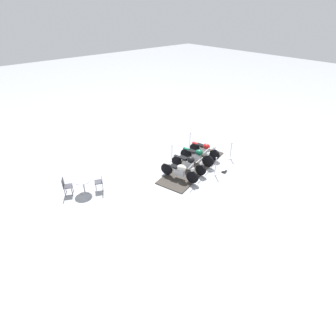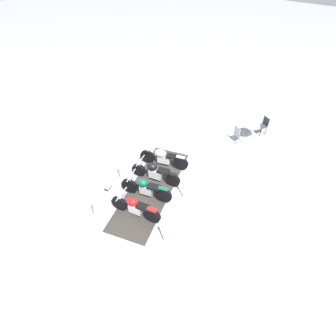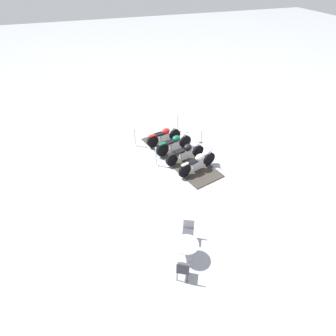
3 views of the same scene
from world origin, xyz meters
name	(u,v)px [view 2 (image 2 of 3)]	position (x,y,z in m)	size (l,w,h in m)	color
ground_plane	(151,189)	(0.00, 0.00, 0.00)	(80.00, 80.00, 0.00)	#A8AAB2
display_platform	(151,188)	(0.00, 0.00, 0.02)	(5.19, 1.69, 0.05)	#38332D
motorcycle_cream	(163,157)	(1.43, 0.43, 0.54)	(0.90, 2.20, 1.01)	black
motorcycle_black	(155,172)	(0.47, 0.16, 0.52)	(0.82, 2.22, 0.92)	black
motorcycle_forest	(145,188)	(-0.49, -0.10, 0.54)	(0.87, 2.15, 1.04)	black
motorcycle_maroon	(135,207)	(-1.45, -0.36, 0.51)	(0.73, 2.07, 0.97)	black
stanchion_right_rear	(93,214)	(-2.50, 0.83, 0.33)	(0.36, 0.36, 1.10)	silver
stanchion_right_mid	(120,174)	(-0.37, 1.39, 0.37)	(0.33, 0.33, 1.13)	silver
stanchion_left_rear	(164,236)	(-1.76, -1.96, 0.37)	(0.29, 0.29, 1.04)	silver
stanchion_left_mid	(184,192)	(0.37, -1.39, 0.36)	(0.32, 0.32, 1.10)	silver
info_placard	(108,187)	(-1.02, 1.55, 0.06)	(0.44, 0.30, 0.18)	#333338
cafe_table	(251,128)	(5.87, -1.97, 0.58)	(0.84, 0.84, 0.76)	#B7B7BC
cafe_chair_near_table	(238,133)	(5.14, -1.60, 0.55)	(0.54, 0.54, 0.94)	#B7B7BC
cafe_chair_across_table	(264,125)	(6.59, -2.37, 0.55)	(0.54, 0.54, 0.95)	#2D2D33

